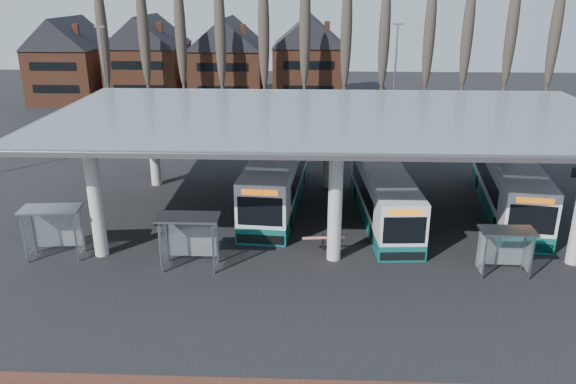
{
  "coord_description": "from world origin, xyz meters",
  "views": [
    {
      "loc": [
        -1.31,
        -23.34,
        13.09
      ],
      "look_at": [
        -2.51,
        7.0,
        1.94
      ],
      "focal_mm": 35.0,
      "sensor_mm": 36.0,
      "label": 1
    }
  ],
  "objects_px": {
    "bus_2": "(383,195)",
    "bus_3": "(509,185)",
    "shelter_1": "(189,229)",
    "shelter_2": "(505,241)",
    "shelter_0": "(53,221)",
    "bus_1": "(277,178)"
  },
  "relations": [
    {
      "from": "shelter_0",
      "to": "shelter_1",
      "type": "distance_m",
      "value": 7.18
    },
    {
      "from": "shelter_1",
      "to": "shelter_2",
      "type": "bearing_deg",
      "value": -0.61
    },
    {
      "from": "bus_2",
      "to": "shelter_0",
      "type": "bearing_deg",
      "value": -165.06
    },
    {
      "from": "bus_1",
      "to": "shelter_1",
      "type": "xyz_separation_m",
      "value": [
        -3.79,
        -8.92,
        0.3
      ]
    },
    {
      "from": "bus_2",
      "to": "shelter_0",
      "type": "distance_m",
      "value": 18.27
    },
    {
      "from": "bus_1",
      "to": "bus_2",
      "type": "bearing_deg",
      "value": -15.17
    },
    {
      "from": "bus_1",
      "to": "bus_2",
      "type": "height_order",
      "value": "bus_1"
    },
    {
      "from": "bus_3",
      "to": "shelter_2",
      "type": "xyz_separation_m",
      "value": [
        -2.92,
        -8.45,
        0.09
      ]
    },
    {
      "from": "bus_2",
      "to": "shelter_1",
      "type": "bearing_deg",
      "value": -150.52
    },
    {
      "from": "shelter_0",
      "to": "shelter_2",
      "type": "relative_size",
      "value": 1.19
    },
    {
      "from": "shelter_1",
      "to": "shelter_2",
      "type": "height_order",
      "value": "shelter_1"
    },
    {
      "from": "bus_3",
      "to": "shelter_2",
      "type": "bearing_deg",
      "value": -101.04
    },
    {
      "from": "bus_2",
      "to": "shelter_0",
      "type": "height_order",
      "value": "bus_2"
    },
    {
      "from": "bus_3",
      "to": "shelter_0",
      "type": "relative_size",
      "value": 4.17
    },
    {
      "from": "shelter_0",
      "to": "shelter_2",
      "type": "bearing_deg",
      "value": -8.46
    },
    {
      "from": "bus_1",
      "to": "bus_2",
      "type": "distance_m",
      "value": 6.85
    },
    {
      "from": "bus_2",
      "to": "bus_3",
      "type": "xyz_separation_m",
      "value": [
        7.86,
        1.7,
        0.13
      ]
    },
    {
      "from": "shelter_1",
      "to": "bus_3",
      "type": "bearing_deg",
      "value": 24.62
    },
    {
      "from": "bus_1",
      "to": "shelter_0",
      "type": "relative_size",
      "value": 4.3
    },
    {
      "from": "bus_1",
      "to": "bus_3",
      "type": "height_order",
      "value": "bus_1"
    },
    {
      "from": "shelter_0",
      "to": "shelter_2",
      "type": "distance_m",
      "value": 22.31
    },
    {
      "from": "bus_1",
      "to": "bus_2",
      "type": "xyz_separation_m",
      "value": [
        6.43,
        -2.34,
        -0.19
      ]
    }
  ]
}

